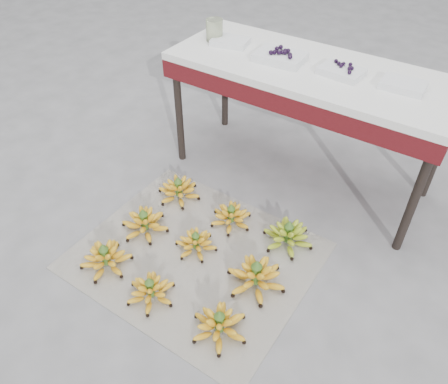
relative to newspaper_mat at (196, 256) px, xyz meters
The scene contains 17 objects.
ground 0.02m from the newspaper_mat, 120.85° to the left, with size 60.00×60.00×0.00m, color slate.
newspaper_mat is the anchor object (origin of this frame).
bunch_front_left 0.49m from the newspaper_mat, 138.00° to the right, with size 0.36×0.36×0.17m.
bunch_front_center 0.35m from the newspaper_mat, 93.52° to the right, with size 0.29×0.29×0.15m.
bunch_front_right 0.50m from the newspaper_mat, 40.04° to the right, with size 0.35×0.35×0.17m.
bunch_mid_left 0.37m from the newspaper_mat, behind, with size 0.28×0.28×0.17m.
bunch_mid_center 0.07m from the newspaper_mat, 121.30° to the left, with size 0.25×0.25×0.14m.
bunch_mid_right 0.39m from the newspaper_mat, ahead, with size 0.33×0.33×0.19m.
bunch_back_left 0.51m from the newspaper_mat, 138.38° to the left, with size 0.28×0.28×0.17m.
bunch_back_center 0.33m from the newspaper_mat, 85.79° to the left, with size 0.33×0.33×0.15m.
bunch_back_right 0.53m from the newspaper_mat, 44.18° to the left, with size 0.33×0.33×0.17m.
vendor_table 1.20m from the newspaper_mat, 81.64° to the left, with size 1.66×0.66×0.79m.
tray_far_left 1.33m from the newspaper_mat, 112.82° to the left, with size 0.25×0.20×0.04m.
tray_left 1.24m from the newspaper_mat, 92.40° to the left, with size 0.29×0.22×0.07m.
tray_right 1.30m from the newspaper_mat, 71.29° to the left, with size 0.24×0.19×0.06m.
tray_far_right 1.43m from the newspaper_mat, 56.57° to the left, with size 0.23×0.17×0.04m.
glass_jar 1.39m from the newspaper_mat, 118.52° to the left, with size 0.11×0.11×0.13m, color beige.
Camera 1 is at (1.04, -1.27, 1.87)m, focal length 35.00 mm.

